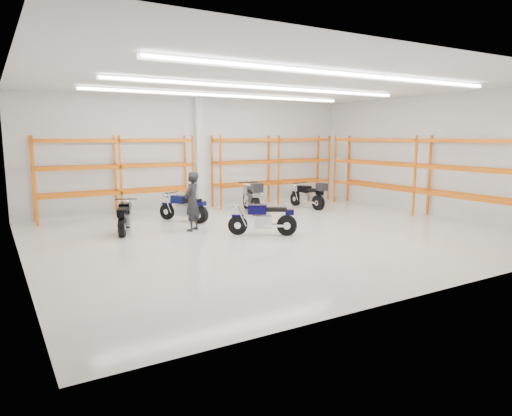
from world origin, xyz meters
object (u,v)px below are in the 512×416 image
motorcycle_main (266,219)px  standing_man (192,201)px  motorcycle_back_a (124,218)px  motorcycle_back_d (309,196)px  motorcycle_back_b (185,208)px  motorcycle_back_c (252,198)px  structural_column (199,154)px

motorcycle_main → standing_man: bearing=133.0°
motorcycle_back_a → motorcycle_back_d: 7.93m
motorcycle_back_d → standing_man: (-5.93, -1.73, 0.40)m
motorcycle_back_b → motorcycle_back_c: (2.95, 0.44, 0.13)m
motorcycle_main → motorcycle_back_b: (-1.26, 3.29, -0.01)m
motorcycle_back_b → standing_man: standing_man is taller
standing_man → structural_column: size_ratio=0.42×
motorcycle_main → motorcycle_back_b: size_ratio=0.99×
motorcycle_back_b → motorcycle_back_a: bearing=-161.3°
motorcycle_back_c → motorcycle_back_d: size_ratio=1.11×
motorcycle_back_d → structural_column: bearing=148.9°
motorcycle_back_c → structural_column: 2.95m
structural_column → motorcycle_back_a: bearing=-140.3°
motorcycle_back_c → standing_man: 3.89m
motorcycle_main → standing_man: (-1.64, 1.75, 0.45)m
motorcycle_main → motorcycle_back_d: (4.30, 3.48, 0.05)m
motorcycle_back_c → standing_man: standing_man is taller
motorcycle_back_c → motorcycle_back_a: bearing=-166.9°
motorcycle_back_a → motorcycle_back_b: (2.31, 0.78, 0.01)m
standing_man → motorcycle_main: bearing=91.4°
motorcycle_back_d → standing_man: size_ratio=1.16×
structural_column → standing_man: bearing=-116.7°
standing_man → motorcycle_back_b: bearing=-145.3°
motorcycle_main → motorcycle_back_d: bearing=39.0°
motorcycle_main → motorcycle_back_d: 5.53m
motorcycle_main → structural_column: size_ratio=0.41×
motorcycle_back_b → motorcycle_back_d: motorcycle_back_d is taller
motorcycle_back_a → motorcycle_back_b: motorcycle_back_b is taller
motorcycle_back_d → structural_column: size_ratio=0.48×
structural_column → motorcycle_back_c: bearing=-58.5°
standing_man → structural_column: 4.74m
motorcycle_back_a → motorcycle_back_c: (5.27, 1.23, 0.13)m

